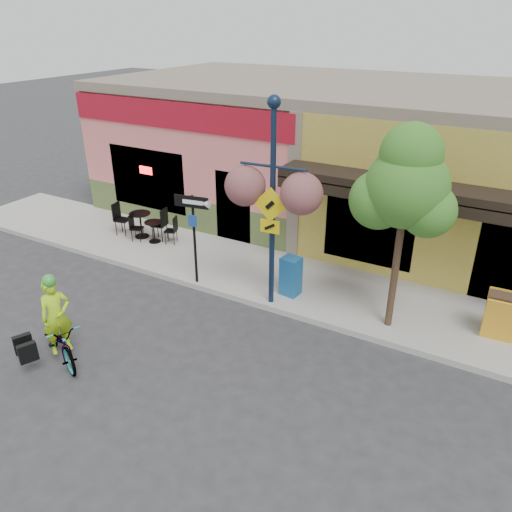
{
  "coord_description": "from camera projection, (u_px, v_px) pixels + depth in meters",
  "views": [
    {
      "loc": [
        4.58,
        -8.56,
        6.47
      ],
      "look_at": [
        -0.56,
        0.5,
        1.4
      ],
      "focal_mm": 35.0,
      "sensor_mm": 36.0,
      "label": 1
    }
  ],
  "objects": [
    {
      "name": "ground",
      "position": [
        266.0,
        324.0,
        11.56
      ],
      "size": [
        90.0,
        90.0,
        0.0
      ],
      "primitive_type": "plane",
      "color": "#2D2D30",
      "rests_on": "ground"
    },
    {
      "name": "sidewalk",
      "position": [
        303.0,
        284.0,
        13.09
      ],
      "size": [
        24.0,
        3.0,
        0.15
      ],
      "primitive_type": "cube",
      "color": "#9E9B93",
      "rests_on": "ground"
    },
    {
      "name": "curb",
      "position": [
        277.0,
        310.0,
        11.96
      ],
      "size": [
        24.0,
        0.12,
        0.15
      ],
      "primitive_type": "cube",
      "color": "#A8A59E",
      "rests_on": "ground"
    },
    {
      "name": "building",
      "position": [
        375.0,
        156.0,
        16.44
      ],
      "size": [
        18.2,
        8.2,
        4.5
      ],
      "primitive_type": null,
      "color": "#D46B68",
      "rests_on": "ground"
    },
    {
      "name": "bicycle",
      "position": [
        60.0,
        339.0,
        10.18
      ],
      "size": [
        1.93,
        1.33,
        0.96
      ],
      "primitive_type": "imported",
      "rotation": [
        0.0,
        0.0,
        1.15
      ],
      "color": "maroon",
      "rests_on": "ground"
    },
    {
      "name": "cyclist_rider",
      "position": [
        58.0,
        326.0,
        10.01
      ],
      "size": [
        0.6,
        0.7,
        1.63
      ],
      "primitive_type": "imported",
      "rotation": [
        0.0,
        0.0,
        1.15
      ],
      "color": "#AFE918",
      "rests_on": "ground"
    },
    {
      "name": "lamp_post",
      "position": [
        272.0,
        207.0,
        11.11
      ],
      "size": [
        1.6,
        0.75,
        4.87
      ],
      "primitive_type": null,
      "rotation": [
        0.0,
        0.0,
        0.08
      ],
      "color": "#12223B",
      "rests_on": "sidewalk"
    },
    {
      "name": "one_way_sign",
      "position": [
        195.0,
        240.0,
        12.56
      ],
      "size": [
        0.93,
        0.35,
        2.37
      ],
      "primitive_type": null,
      "rotation": [
        0.0,
        0.0,
        0.17
      ],
      "color": "black",
      "rests_on": "sidewalk"
    },
    {
      "name": "cafe_set_left",
      "position": [
        141.0,
        221.0,
        15.47
      ],
      "size": [
        1.86,
        1.17,
        1.04
      ],
      "primitive_type": null,
      "rotation": [
        0.0,
        0.0,
        0.19
      ],
      "color": "black",
      "rests_on": "sidewalk"
    },
    {
      "name": "cafe_set_right",
      "position": [
        154.0,
        229.0,
        15.16
      ],
      "size": [
        1.6,
        1.16,
        0.86
      ],
      "primitive_type": null,
      "rotation": [
        0.0,
        0.0,
        0.34
      ],
      "color": "black",
      "rests_on": "sidewalk"
    },
    {
      "name": "newspaper_box_blue",
      "position": [
        291.0,
        276.0,
        12.29
      ],
      "size": [
        0.49,
        0.45,
        0.99
      ],
      "primitive_type": null,
      "rotation": [
        0.0,
        0.0,
        -0.13
      ],
      "color": "#17558E",
      "rests_on": "sidewalk"
    },
    {
      "name": "newspaper_box_grey",
      "position": [
        289.0,
        278.0,
        12.38
      ],
      "size": [
        0.42,
        0.39,
        0.8
      ],
      "primitive_type": null,
      "rotation": [
        0.0,
        0.0,
        0.16
      ],
      "color": "#ACACAC",
      "rests_on": "sidewalk"
    },
    {
      "name": "street_tree",
      "position": [
        401.0,
        231.0,
        10.28
      ],
      "size": [
        2.26,
        2.26,
        4.56
      ],
      "primitive_type": null,
      "rotation": [
        0.0,
        0.0,
        0.33
      ],
      "color": "#3D7A26",
      "rests_on": "sidewalk"
    },
    {
      "name": "sandwich_board",
      "position": [
        500.0,
        321.0,
        10.42
      ],
      "size": [
        0.66,
        0.5,
        1.06
      ],
      "primitive_type": null,
      "rotation": [
        0.0,
        0.0,
        0.05
      ],
      "color": "gold",
      "rests_on": "sidewalk"
    }
  ]
}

